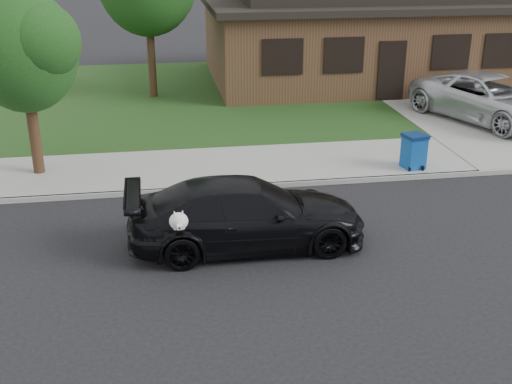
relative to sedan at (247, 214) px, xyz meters
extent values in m
plane|color=black|center=(2.78, -0.49, -0.69)|extent=(120.00, 120.00, 0.00)
cube|color=gray|center=(2.78, 4.51, -0.63)|extent=(60.00, 3.00, 0.12)
cube|color=gray|center=(2.78, 3.01, -0.63)|extent=(60.00, 0.12, 0.12)
cube|color=#193814|center=(2.78, 12.51, -0.62)|extent=(60.00, 13.00, 0.13)
cube|color=gray|center=(8.78, 9.51, -0.62)|extent=(4.50, 13.00, 0.14)
imported|color=black|center=(0.01, 0.00, 0.00)|extent=(4.73, 1.97, 1.37)
ellipsoid|color=white|center=(-1.36, -0.87, 0.34)|extent=(0.34, 0.40, 0.30)
sphere|color=white|center=(-1.36, -1.10, 0.44)|extent=(0.26, 0.26, 0.26)
cube|color=white|center=(-1.36, -1.23, 0.39)|extent=(0.09, 0.12, 0.08)
sphere|color=black|center=(-1.36, -1.29, 0.39)|extent=(0.04, 0.04, 0.04)
cone|color=white|center=(-1.43, -1.05, 0.57)|extent=(0.11, 0.11, 0.14)
cone|color=white|center=(-1.30, -1.05, 0.57)|extent=(0.11, 0.11, 0.14)
imported|color=silver|center=(8.98, 7.36, 0.20)|extent=(4.30, 5.88, 1.48)
cube|color=#0D4490|center=(4.91, 3.53, -0.16)|extent=(0.60, 0.60, 0.82)
cube|color=#061D4C|center=(4.91, 3.53, 0.30)|extent=(0.65, 0.65, 0.09)
cylinder|color=black|center=(4.73, 3.28, -0.50)|extent=(0.07, 0.13, 0.13)
cylinder|color=black|center=(5.09, 3.28, -0.50)|extent=(0.07, 0.13, 0.13)
cube|color=#422B1C|center=(6.78, 14.51, 0.94)|extent=(12.00, 8.00, 3.00)
cube|color=black|center=(6.78, 14.51, 2.57)|extent=(12.60, 8.60, 0.25)
cube|color=black|center=(6.78, 10.48, 0.54)|extent=(1.00, 0.06, 2.10)
cube|color=black|center=(2.78, 10.49, 1.14)|extent=(1.30, 0.05, 1.10)
cube|color=black|center=(4.98, 10.49, 1.14)|extent=(1.30, 0.05, 1.10)
cube|color=black|center=(8.98, 10.49, 1.14)|extent=(1.30, 0.05, 1.10)
cube|color=black|center=(10.98, 10.49, 1.14)|extent=(1.30, 0.05, 1.10)
cylinder|color=#332114|center=(-1.72, 12.51, 0.68)|extent=(0.28, 0.28, 2.48)
cylinder|color=#332114|center=(-4.72, 4.71, 0.33)|extent=(0.28, 0.28, 1.80)
ellipsoid|color=#143811|center=(-4.72, 4.71, 2.53)|extent=(2.60, 2.60, 2.99)
sphere|color=#26591E|center=(-4.20, 4.32, 2.79)|extent=(1.82, 1.82, 1.82)
camera|label=1|loc=(-1.62, -11.47, 5.19)|focal=45.00mm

